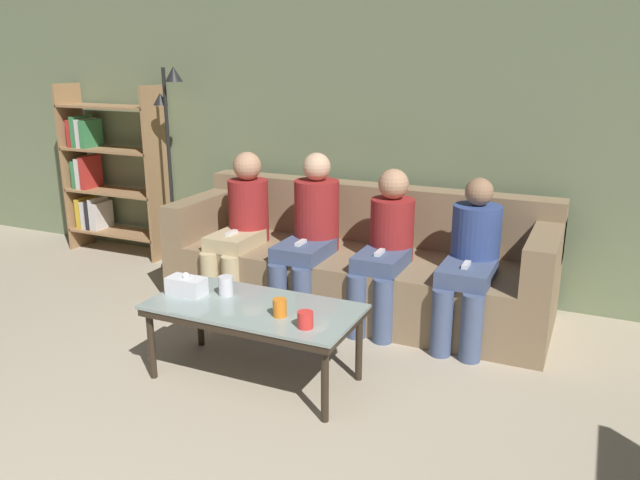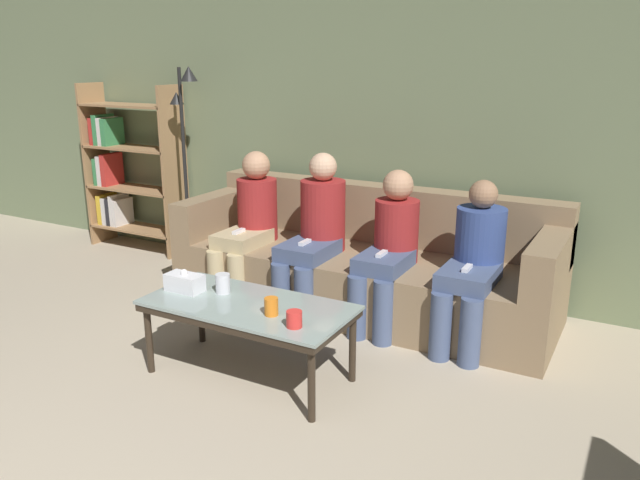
% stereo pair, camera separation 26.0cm
% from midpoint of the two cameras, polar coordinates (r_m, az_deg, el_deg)
% --- Properties ---
extents(wall_back, '(12.00, 0.06, 2.60)m').
position_cam_midpoint_polar(wall_back, '(4.80, 4.49, 10.90)').
color(wall_back, '#707F5B').
rests_on(wall_back, ground_plane).
extents(couch, '(2.71, 0.92, 0.84)m').
position_cam_midpoint_polar(couch, '(4.52, 1.88, -2.30)').
color(couch, '#897051').
rests_on(couch, ground_plane).
extents(coffee_table, '(1.17, 0.56, 0.45)m').
position_cam_midpoint_polar(coffee_table, '(3.48, -8.22, -6.60)').
color(coffee_table, '#8C9E99').
rests_on(coffee_table, ground_plane).
extents(cup_near_left, '(0.08, 0.08, 0.11)m').
position_cam_midpoint_polar(cup_near_left, '(3.61, -10.65, -4.17)').
color(cup_near_left, silver).
rests_on(cup_near_left, coffee_table).
extents(cup_near_right, '(0.08, 0.08, 0.09)m').
position_cam_midpoint_polar(cup_near_right, '(3.15, -3.74, -7.32)').
color(cup_near_right, red).
rests_on(cup_near_right, coffee_table).
extents(cup_far_center, '(0.07, 0.07, 0.10)m').
position_cam_midpoint_polar(cup_far_center, '(3.29, -5.98, -6.21)').
color(cup_far_center, orange).
rests_on(cup_far_center, coffee_table).
extents(tissue_box, '(0.22, 0.12, 0.13)m').
position_cam_midpoint_polar(tissue_box, '(3.68, -14.12, -4.09)').
color(tissue_box, white).
rests_on(tissue_box, coffee_table).
extents(bookshelf, '(1.00, 0.32, 1.53)m').
position_cam_midpoint_polar(bookshelf, '(6.11, -20.31, 5.78)').
color(bookshelf, '#9E754C').
rests_on(bookshelf, ground_plane).
extents(standing_lamp, '(0.31, 0.26, 1.69)m').
position_cam_midpoint_polar(standing_lamp, '(5.37, -14.86, 8.14)').
color(standing_lamp, black).
rests_on(standing_lamp, ground_plane).
extents(seated_person_left_end, '(0.31, 0.63, 1.09)m').
position_cam_midpoint_polar(seated_person_left_end, '(4.64, -8.82, 1.53)').
color(seated_person_left_end, tan).
rests_on(seated_person_left_end, ground_plane).
extents(seated_person_mid_left, '(0.32, 0.66, 1.12)m').
position_cam_midpoint_polar(seated_person_mid_left, '(4.36, -2.60, 0.95)').
color(seated_person_mid_left, '#47567A').
rests_on(seated_person_mid_left, ground_plane).
extents(seated_person_mid_right, '(0.31, 0.62, 1.05)m').
position_cam_midpoint_polar(seated_person_mid_right, '(4.14, 4.28, -0.43)').
color(seated_person_mid_right, '#47567A').
rests_on(seated_person_mid_right, ground_plane).
extents(seated_person_right_end, '(0.31, 0.66, 1.03)m').
position_cam_midpoint_polar(seated_person_right_end, '(3.99, 11.83, -1.54)').
color(seated_person_right_end, '#47567A').
rests_on(seated_person_right_end, ground_plane).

